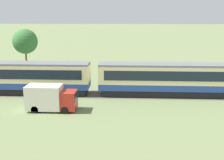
# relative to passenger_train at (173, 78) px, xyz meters

# --- Properties ---
(passenger_train) EXTENTS (97.03, 3.12, 4.18)m
(passenger_train) POSITION_rel_passenger_train_xyz_m (0.00, 0.00, 0.00)
(passenger_train) COLOR #234293
(passenger_train) RESTS_ON ground_plane
(railway_track) EXTENTS (147.43, 3.60, 0.04)m
(railway_track) POSITION_rel_passenger_train_xyz_m (4.25, -0.00, -2.31)
(railway_track) COLOR #665B51
(railway_track) RESTS_ON ground_plane
(delivery_truck_red) EXTENTS (5.37, 2.21, 2.82)m
(delivery_truck_red) POSITION_rel_passenger_train_xyz_m (-14.11, -6.54, -0.89)
(delivery_truck_red) COLOR #B2281E
(delivery_truck_red) RESTS_ON ground_plane
(yard_tree_0) EXTENTS (4.42, 4.42, 7.84)m
(yard_tree_0) POSITION_rel_passenger_train_xyz_m (-23.93, 13.72, 3.30)
(yard_tree_0) COLOR brown
(yard_tree_0) RESTS_ON ground_plane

